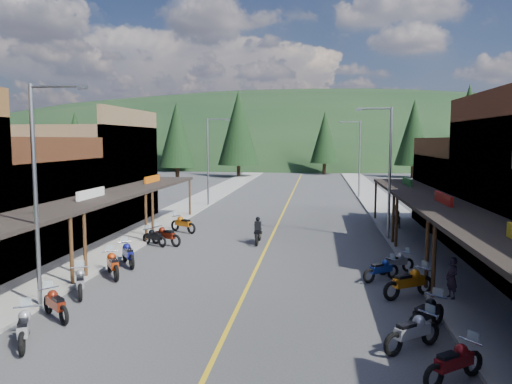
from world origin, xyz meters
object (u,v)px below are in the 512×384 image
(bike_west_10, at_px, (166,235))
(pine_1, at_px, (175,133))
(pine_4, at_px, (414,132))
(bike_east_6, at_px, (409,281))
(shop_west_3, at_px, (84,176))
(bike_west_5, at_px, (55,303))
(pedestrian_east_a, at_px, (452,278))
(pine_9, at_px, (484,137))
(bike_east_4, at_px, (413,330))
(bike_west_4, at_px, (24,326))
(pine_5, at_px, (493,129))
(bike_west_9, at_px, (154,236))
(streetlight_0, at_px, (39,185))
(pine_3, at_px, (325,137))
(bike_east_7, at_px, (381,268))
(bike_east_5, at_px, (426,312))
(bike_east_8, at_px, (396,261))
(shop_east_3, at_px, (487,194))
(streetlight_1, at_px, (209,157))
(streetlight_3, at_px, (358,155))
(pine_2, at_px, (238,128))
(pine_7, at_px, (146,134))
(bike_west_11, at_px, (183,223))
(pine_0, at_px, (75,137))
(streetlight_2, at_px, (387,167))
(bike_west_6, at_px, (80,281))
(pedestrian_east_b, at_px, (395,217))
(pine_10, at_px, (177,135))
(pine_8, at_px, (125,140))
(pine_11, at_px, (468,130))
(rider_on_bike, at_px, (258,233))
(shop_west_2, at_px, (0,207))

(bike_west_10, bearing_deg, pine_1, 43.09)
(pine_4, distance_m, bike_east_6, 64.59)
(shop_west_3, distance_m, bike_west_5, 20.15)
(pine_1, bearing_deg, pedestrian_east_a, -66.57)
(pine_9, distance_m, bike_east_4, 56.54)
(pine_4, relative_size, bike_west_4, 5.90)
(pine_5, relative_size, bike_west_10, 6.25)
(pine_9, relative_size, bike_west_9, 5.52)
(pedestrian_east_a, bearing_deg, bike_west_5, -97.97)
(streetlight_0, distance_m, pine_3, 72.86)
(bike_east_6, xyz_separation_m, bike_east_7, (-0.77, 2.24, -0.11))
(bike_east_5, distance_m, bike_east_8, 6.90)
(pine_1, distance_m, bike_west_9, 67.88)
(bike_west_5, xyz_separation_m, bike_east_8, (12.34, 7.38, -0.02))
(streetlight_0, relative_size, pine_1, 0.64)
(shop_east_3, relative_size, streetlight_1, 1.36)
(pine_1, relative_size, bike_west_10, 5.58)
(streetlight_3, xyz_separation_m, bike_east_4, (-1.36, -38.14, -3.85))
(bike_west_9, bearing_deg, pine_2, 36.21)
(shop_west_3, bearing_deg, bike_east_5, -41.61)
(pine_7, bearing_deg, bike_west_11, -68.72)
(pine_0, distance_m, bike_west_11, 63.31)
(shop_west_3, height_order, pine_0, pine_0)
(streetlight_0, height_order, pine_2, pine_2)
(pine_4, bearing_deg, shop_west_3, -123.13)
(streetlight_2, distance_m, bike_east_4, 16.65)
(pine_5, distance_m, bike_west_10, 78.34)
(bike_west_6, distance_m, bike_west_10, 9.43)
(pine_2, relative_size, bike_east_6, 5.99)
(pine_2, distance_m, pedestrian_east_b, 50.45)
(bike_east_5, bearing_deg, pine_2, 143.96)
(streetlight_0, xyz_separation_m, pine_10, (-11.05, 56.00, 2.32))
(pine_5, bearing_deg, shop_west_3, -128.21)
(pine_1, relative_size, pine_2, 0.89)
(streetlight_2, xyz_separation_m, bike_west_9, (-13.39, -3.23, -3.90))
(pine_2, xyz_separation_m, pine_10, (-8.00, -8.00, -1.21))
(pine_7, bearing_deg, pine_4, -17.74)
(bike_west_4, xyz_separation_m, pedestrian_east_b, (13.76, 20.60, 0.35))
(bike_east_5, bearing_deg, streetlight_3, 128.77)
(bike_east_5, bearing_deg, pine_8, 161.09)
(pine_0, bearing_deg, pine_10, -28.61)
(bike_west_6, bearing_deg, bike_west_10, 60.99)
(pine_10, bearing_deg, pine_2, 45.00)
(pine_11, bearing_deg, streetlight_0, -121.49)
(bike_east_6, xyz_separation_m, rider_on_bike, (-6.95, 9.31, -0.01))
(pine_4, distance_m, bike_east_5, 67.89)
(streetlight_1, relative_size, bike_west_5, 3.91)
(rider_on_bike, bearing_deg, bike_east_7, -49.57)
(pine_5, bearing_deg, shop_east_3, -108.45)
(shop_west_2, xyz_separation_m, pine_7, (-18.25, 74.30, 4.70))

